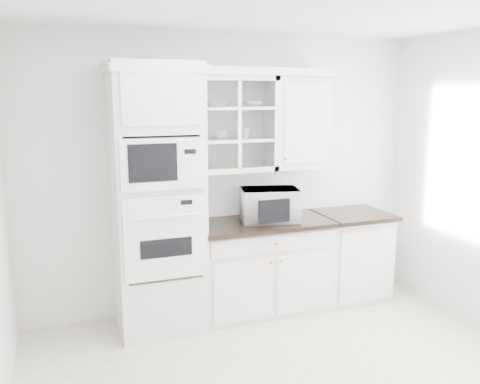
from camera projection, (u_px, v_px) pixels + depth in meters
name	position (u px, v px, depth m)	size (l,w,h in m)	color
room_shell	(281.00, 143.00, 3.74)	(4.00, 3.50, 2.70)	white
oven_column	(157.00, 200.00, 4.52)	(0.76, 0.68, 2.40)	silver
base_cabinet_run	(262.00, 265.00, 5.03)	(1.32, 0.67, 0.92)	silver
extra_base_cabinet	(350.00, 254.00, 5.36)	(0.72, 0.67, 0.92)	silver
upper_cabinet_glass	(234.00, 124.00, 4.81)	(0.80, 0.33, 0.90)	silver
upper_cabinet_solid	(298.00, 123.00, 5.03)	(0.55, 0.33, 0.90)	silver
crown_molding	(224.00, 71.00, 4.65)	(2.14, 0.38, 0.07)	white
countertop_microwave	(269.00, 204.00, 4.92)	(0.54, 0.45, 0.32)	white
bowl_a	(218.00, 104.00, 4.73)	(0.25, 0.25, 0.06)	white
bowl_b	(253.00, 104.00, 4.83)	(0.18, 0.18, 0.06)	white
cup_a	(221.00, 135.00, 4.80)	(0.10, 0.10, 0.08)	white
cup_b	(245.00, 133.00, 4.85)	(0.11, 0.11, 0.10)	white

